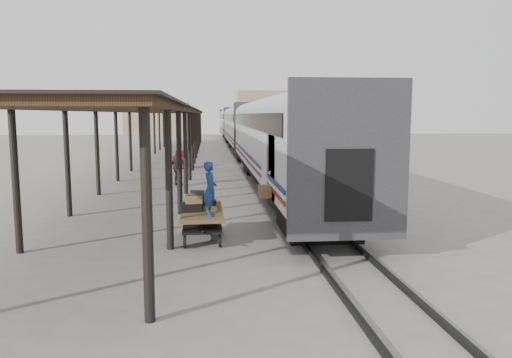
{
  "coord_description": "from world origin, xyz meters",
  "views": [
    {
      "loc": [
        -0.23,
        -15.9,
        3.78
      ],
      "look_at": [
        1.28,
        0.08,
        1.7
      ],
      "focal_mm": 35.0,
      "sensor_mm": 36.0,
      "label": 1
    }
  ],
  "objects": [
    {
      "name": "ground",
      "position": [
        0.0,
        0.0,
        0.0
      ],
      "size": [
        160.0,
        160.0,
        0.0
      ],
      "primitive_type": "plane",
      "color": "slate",
      "rests_on": "ground"
    },
    {
      "name": "train",
      "position": [
        3.19,
        33.79,
        2.69
      ],
      "size": [
        3.45,
        76.01,
        4.01
      ],
      "color": "silver",
      "rests_on": "ground"
    },
    {
      "name": "canopy",
      "position": [
        -3.4,
        24.0,
        4.0
      ],
      "size": [
        4.9,
        64.3,
        4.15
      ],
      "color": "#422B19",
      "rests_on": "ground"
    },
    {
      "name": "rails",
      "position": [
        3.2,
        34.0,
        0.06
      ],
      "size": [
        1.54,
        150.0,
        0.12
      ],
      "color": "black",
      "rests_on": "ground"
    },
    {
      "name": "building_far",
      "position": [
        14.0,
        78.0,
        4.0
      ],
      "size": [
        18.0,
        10.0,
        8.0
      ],
      "primitive_type": "cube",
      "color": "tan",
      "rests_on": "ground"
    },
    {
      "name": "building_left",
      "position": [
        -10.0,
        82.0,
        3.0
      ],
      "size": [
        12.0,
        8.0,
        6.0
      ],
      "primitive_type": "cube",
      "color": "tan",
      "rests_on": "ground"
    },
    {
      "name": "baggage_cart",
      "position": [
        -0.46,
        -0.99,
        0.65
      ],
      "size": [
        1.28,
        2.41,
        0.86
      ],
      "rotation": [
        0.0,
        0.0,
        0.01
      ],
      "color": "brown",
      "rests_on": "ground"
    },
    {
      "name": "suitcase_stack",
      "position": [
        -0.58,
        -0.64,
        1.06
      ],
      "size": [
        1.23,
        1.08,
        0.58
      ],
      "rotation": [
        0.0,
        0.0,
        0.01
      ],
      "color": "#353537",
      "rests_on": "baggage_cart"
    },
    {
      "name": "luggage_tug",
      "position": [
        -2.23,
        19.59,
        0.56
      ],
      "size": [
        1.04,
        1.49,
        1.22
      ],
      "rotation": [
        0.0,
        0.0,
        -0.15
      ],
      "color": "maroon",
      "rests_on": "ground"
    },
    {
      "name": "porter",
      "position": [
        -0.21,
        -1.64,
        1.65
      ],
      "size": [
        0.39,
        0.59,
        1.59
      ],
      "primitive_type": "imported",
      "rotation": [
        0.0,
        0.0,
        1.55
      ],
      "color": "navy",
      "rests_on": "baggage_cart"
    },
    {
      "name": "pedestrian",
      "position": [
        -1.87,
        10.88,
        0.91
      ],
      "size": [
        1.16,
        0.81,
        1.82
      ],
      "primitive_type": "imported",
      "rotation": [
        0.0,
        0.0,
        2.76
      ],
      "color": "black",
      "rests_on": "ground"
    }
  ]
}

